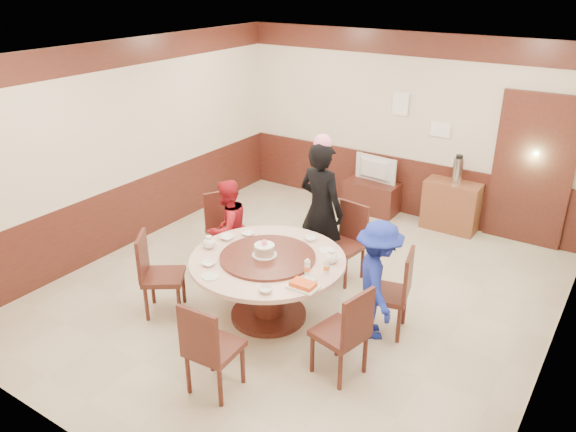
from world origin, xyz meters
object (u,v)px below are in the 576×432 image
Objects in this scene: person_red at (228,228)px; shrimp_platter at (303,285)px; banquet_table at (268,275)px; thermos at (458,170)px; person_standing at (321,210)px; birthday_cake at (264,250)px; side_cabinet at (451,206)px; television at (373,170)px; tv_stand at (372,197)px; person_blue at (378,280)px.

shrimp_platter is (1.64, -0.85, 0.14)m from person_red.
thermos is at bearing 74.38° from banquet_table.
person_standing is 1.21m from birthday_cake.
television is at bearing -178.66° from side_cabinet.
banquet_table reaches higher than side_cabinet.
banquet_table is 1.25m from person_standing.
person_standing is at bearing 114.32° from shrimp_platter.
side_cabinet is (0.28, 3.73, -0.40)m from shrimp_platter.
side_cabinet is at bearing -104.77° from person_standing.
tv_stand is 1.29m from side_cabinet.
person_red reaches higher than tv_stand.
person_blue is 0.85m from shrimp_platter.
person_blue reaches higher than tv_stand.
tv_stand is (-1.00, 3.70, -0.53)m from shrimp_platter.
television is (-1.50, 3.02, 0.05)m from person_blue.
person_red is 3.34× the size of thermos.
person_blue is 1.83× the size of television.
shrimp_platter is at bearing -74.82° from tv_stand.
person_red is 2.95m from tv_stand.
banquet_table is 3.57m from thermos.
shrimp_platter is 0.42× the size of television.
thermos is at bearing 153.09° from person_red.
person_red reaches higher than banquet_table.
television reaches higher than banquet_table.
tv_stand is (-0.36, 3.39, -0.28)m from banquet_table.
person_red reaches higher than shrimp_platter.
banquet_table is 1.20m from person_blue.
person_red is at bearing 151.70° from banquet_table.
banquet_table is 5.66× the size of shrimp_platter.
tv_stand is 1.06× the size of side_cabinet.
person_blue reaches higher than television.
person_red is 2.93m from television.
person_standing is 2.43m from thermos.
person_standing is 1.33× the size of person_blue.
shrimp_platter is (-0.49, -0.68, 0.12)m from person_blue.
tv_stand is at bearing -9.62° from person_blue.
person_red is 3.48m from side_cabinet.
birthday_cake is at bearing 71.92° from person_blue.
side_cabinet is at bearing 85.73° from shrimp_platter.
television is (-0.33, 3.40, -0.14)m from birthday_cake.
thermos is (0.31, 3.73, 0.16)m from shrimp_platter.
thermos is (0.99, 2.22, 0.06)m from person_standing.
person_blue is 3.07m from thermos.
person_standing reaches higher than person_blue.
person_blue is at bearing 54.08° from shrimp_platter.
thermos is at bearing 73.91° from birthday_cake.
shrimp_platter is 3.87m from tv_stand.
side_cabinet is (0.96, 3.43, -0.47)m from birthday_cake.
banquet_table is 2.36× the size of television.
television is at bearing 0.00° from tv_stand.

